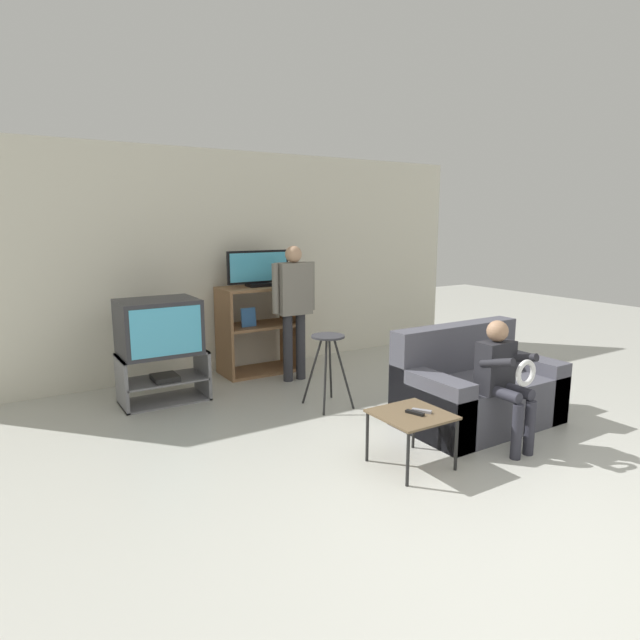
# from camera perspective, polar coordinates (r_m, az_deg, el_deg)

# --- Properties ---
(ground_plane) EXTENTS (18.00, 18.00, 0.00)m
(ground_plane) POSITION_cam_1_polar(r_m,az_deg,el_deg) (3.62, 21.81, -20.00)
(ground_plane) COLOR #B7B7AD
(wall_back) EXTENTS (6.40, 0.06, 2.60)m
(wall_back) POSITION_cam_1_polar(r_m,az_deg,el_deg) (6.56, -8.48, 6.10)
(wall_back) COLOR silver
(wall_back) RESTS_ON ground_plane
(tv_stand) EXTENTS (0.84, 0.47, 0.50)m
(tv_stand) POSITION_cam_1_polar(r_m,az_deg,el_deg) (5.61, -16.33, -5.91)
(tv_stand) COLOR slate
(tv_stand) RESTS_ON ground_plane
(television_main) EXTENTS (0.74, 0.58, 0.54)m
(television_main) POSITION_cam_1_polar(r_m,az_deg,el_deg) (5.47, -16.86, -0.69)
(television_main) COLOR #2D2D33
(television_main) RESTS_ON tv_stand
(media_shelf) EXTENTS (0.90, 0.51, 1.03)m
(media_shelf) POSITION_cam_1_polar(r_m,az_deg,el_deg) (6.40, -6.61, -0.95)
(media_shelf) COLOR #8E6642
(media_shelf) RESTS_ON ground_plane
(television_flat) EXTENTS (0.77, 0.20, 0.42)m
(television_flat) POSITION_cam_1_polar(r_m,az_deg,el_deg) (6.31, -6.59, 5.37)
(television_flat) COLOR black
(television_flat) RESTS_ON media_shelf
(folding_stool) EXTENTS (0.36, 0.42, 0.72)m
(folding_stool) POSITION_cam_1_polar(r_m,az_deg,el_deg) (5.17, 0.85, -3.30)
(folding_stool) COLOR black
(folding_stool) RESTS_ON ground_plane
(snack_table) EXTENTS (0.51, 0.51, 0.41)m
(snack_table) POSITION_cam_1_polar(r_m,az_deg,el_deg) (4.04, 9.75, -10.34)
(snack_table) COLOR brown
(snack_table) RESTS_ON ground_plane
(remote_control_black) EXTENTS (0.08, 0.15, 0.02)m
(remote_control_black) POSITION_cam_1_polar(r_m,az_deg,el_deg) (4.01, 10.08, -9.73)
(remote_control_black) COLOR black
(remote_control_black) RESTS_ON snack_table
(remote_control_white) EXTENTS (0.11, 0.14, 0.02)m
(remote_control_white) POSITION_cam_1_polar(r_m,az_deg,el_deg) (4.05, 10.79, -9.50)
(remote_control_white) COLOR gray
(remote_control_white) RESTS_ON snack_table
(couch) EXTENTS (1.41, 0.82, 0.86)m
(couch) POSITION_cam_1_polar(r_m,az_deg,el_deg) (5.03, 16.28, -7.27)
(couch) COLOR #4C4C56
(couch) RESTS_ON ground_plane
(person_standing_adult) EXTENTS (0.53, 0.20, 1.53)m
(person_standing_adult) POSITION_cam_1_polar(r_m,az_deg,el_deg) (5.97, -2.81, 2.11)
(person_standing_adult) COLOR #2D2D33
(person_standing_adult) RESTS_ON ground_plane
(person_seated_child) EXTENTS (0.33, 0.43, 1.02)m
(person_seated_child) POSITION_cam_1_polar(r_m,az_deg,el_deg) (4.47, 18.94, -5.47)
(person_seated_child) COLOR #2D2D38
(person_seated_child) RESTS_ON ground_plane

